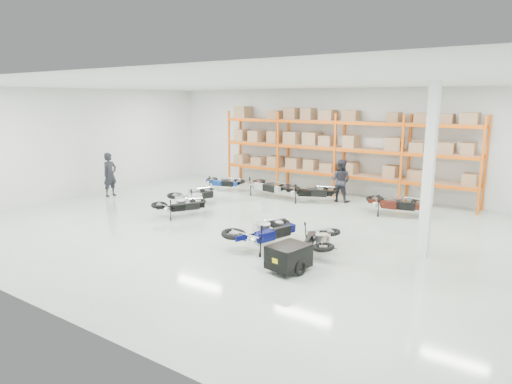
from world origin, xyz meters
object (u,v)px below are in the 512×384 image
Objects in this scene: moto_back_c at (311,188)px; person_back at (341,181)px; moto_blue_centre at (263,227)px; moto_back_a at (223,180)px; moto_back_d at (396,200)px; moto_silver_left at (195,192)px; moto_touring_right at (320,236)px; trailer at (289,256)px; moto_back_b at (268,183)px; moto_black_far_left at (180,202)px; person_left at (110,175)px.

person_back is at bearing -73.06° from moto_back_c.
moto_back_a is (-6.03, 5.72, -0.11)m from moto_blue_centre.
moto_blue_centre reaches higher than moto_back_a.
moto_back_d is (3.51, -0.18, 0.00)m from moto_back_c.
moto_silver_left is 1.09× the size of moto_touring_right.
moto_blue_centre is 1.22× the size of moto_touring_right.
trailer is 8.71m from moto_back_b.
moto_touring_right is at bearing 100.16° from trailer.
moto_back_b is (1.35, 3.07, 0.03)m from moto_silver_left.
moto_black_far_left is at bearing 55.41° from person_back.
moto_silver_left is 7.64m from trailer.
moto_back_a is (-0.97, 2.95, -0.05)m from moto_silver_left.
trailer is at bearing 163.18° from moto_silver_left.
moto_blue_centre reaches higher than trailer.
moto_back_a is 2.32m from moto_back_b.
moto_silver_left is 1.10× the size of moto_back_a.
moto_silver_left is 0.96× the size of moto_back_c.
person_left is (-9.20, 2.04, 0.31)m from moto_blue_centre.
moto_touring_right is 0.96× the size of person_back.
moto_back_d reaches higher than moto_silver_left.
moto_black_far_left is 1.03× the size of moto_back_a.
moto_silver_left reaches higher than moto_back_a.
moto_back_c is (3.38, 3.12, 0.02)m from moto_silver_left.
person_left reaches higher than moto_back_b.
moto_blue_centre reaches higher than moto_back_d.
trailer is 10.18m from moto_back_a.
moto_back_b is at bearing 115.63° from moto_touring_right.
trailer is (5.84, -2.37, -0.13)m from moto_black_far_left.
person_back reaches higher than moto_back_c.
trailer is 7.71m from moto_back_c.
moto_back_c is at bearing -123.32° from moto_silver_left.
moto_back_b is (2.32, 0.12, 0.08)m from moto_back_a.
moto_back_d is 1.09× the size of person_back.
moto_black_far_left is 0.90× the size of moto_back_b.
moto_silver_left is 3.11m from moto_back_a.
moto_silver_left is at bearing 40.92° from person_back.
person_back is (5.30, 0.92, 0.36)m from moto_back_a.
moto_back_a is 0.88× the size of moto_back_c.
trailer is 0.86× the size of moto_back_b.
moto_touring_right is 0.88× the size of moto_back_d.
moto_black_far_left is 1.03× the size of moto_touring_right.
moto_blue_centre is 6.92m from moto_back_b.
moto_back_c is (4.34, 0.17, 0.07)m from moto_back_a.
person_left reaches higher than person_back.
moto_blue_centre is 4.51m from moto_black_far_left.
person_back is (0.95, 0.75, 0.29)m from moto_back_c.
moto_blue_centre is 5.77m from moto_silver_left.
person_back is at bearing -62.09° from moto_back_b.
moto_silver_left is 6.95m from moto_touring_right.
moto_back_b is 2.03m from moto_back_c.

